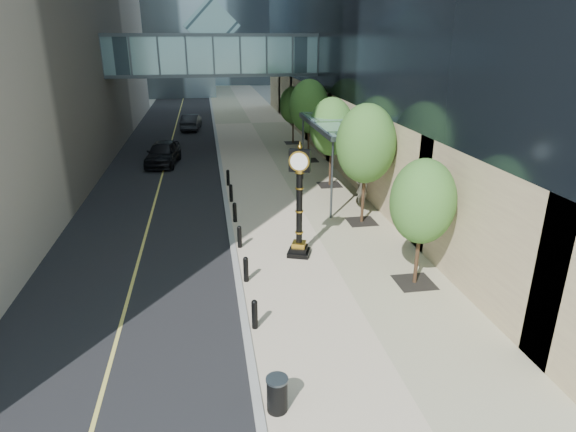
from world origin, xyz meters
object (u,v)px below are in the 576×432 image
object	(u,v)px
street_clock	(299,209)
pedestrian	(362,187)
trash_bin	(277,395)
car_near	(163,153)
car_far	(191,122)

from	to	relation	value
street_clock	pedestrian	xyz separation A→B (m)	(4.77, 6.18, -1.15)
trash_bin	car_near	size ratio (longest dim) A/B	0.18
pedestrian	trash_bin	bearing A→B (deg)	69.01
car_far	trash_bin	bearing A→B (deg)	100.59
car_far	street_clock	bearing A→B (deg)	105.81
trash_bin	car_far	xyz separation A→B (m)	(-2.78, 40.05, 0.27)
street_clock	car_far	bearing A→B (deg)	119.57
trash_bin	car_near	bearing A→B (deg)	99.92
street_clock	car_far	world-z (taller)	street_clock
pedestrian	car_far	distance (m)	26.85
car_near	car_far	size ratio (longest dim) A/B	1.10
car_near	car_far	bearing A→B (deg)	90.33
car_far	car_near	bearing A→B (deg)	89.46
pedestrian	car_near	world-z (taller)	pedestrian
pedestrian	car_near	distance (m)	15.92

